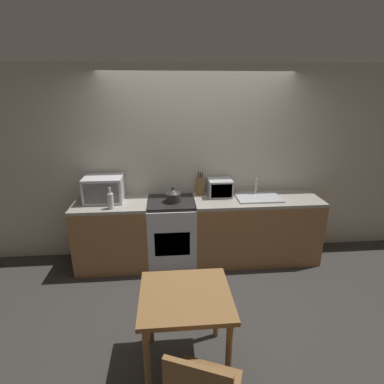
# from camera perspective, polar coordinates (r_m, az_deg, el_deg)

# --- Properties ---
(ground_plane) EXTENTS (16.00, 16.00, 0.00)m
(ground_plane) POSITION_cam_1_polar(r_m,az_deg,el_deg) (3.84, 2.34, -17.43)
(ground_plane) COLOR #33302D
(wall_back) EXTENTS (10.00, 0.06, 2.60)m
(wall_back) POSITION_cam_1_polar(r_m,az_deg,el_deg) (4.15, 0.94, 5.28)
(wall_back) COLOR beige
(wall_back) RESTS_ON ground_plane
(counter_left_run) EXTENTS (0.94, 0.62, 0.90)m
(counter_left_run) POSITION_cam_1_polar(r_m,az_deg,el_deg) (4.16, -14.79, -7.80)
(counter_left_run) COLOR olive
(counter_left_run) RESTS_ON ground_plane
(counter_right_run) EXTENTS (1.69, 0.62, 0.90)m
(counter_right_run) POSITION_cam_1_polar(r_m,az_deg,el_deg) (4.27, 11.92, -6.86)
(counter_right_run) COLOR olive
(counter_right_run) RESTS_ON ground_plane
(stove_range) EXTENTS (0.62, 0.62, 0.90)m
(stove_range) POSITION_cam_1_polar(r_m,az_deg,el_deg) (4.10, -3.87, -7.65)
(stove_range) COLOR silver
(stove_range) RESTS_ON ground_plane
(kettle) EXTENTS (0.20, 0.20, 0.20)m
(kettle) POSITION_cam_1_polar(r_m,az_deg,el_deg) (3.86, -3.64, -0.67)
(kettle) COLOR #2D2D2D
(kettle) RESTS_ON stove_range
(microwave) EXTENTS (0.49, 0.39, 0.32)m
(microwave) POSITION_cam_1_polar(r_m,az_deg,el_deg) (4.03, -16.40, 0.59)
(microwave) COLOR silver
(microwave) RESTS_ON counter_left_run
(bottle) EXTENTS (0.07, 0.07, 0.27)m
(bottle) POSITION_cam_1_polar(r_m,az_deg,el_deg) (3.76, -15.24, -1.58)
(bottle) COLOR silver
(bottle) RESTS_ON counter_left_run
(knife_block) EXTENTS (0.10, 0.06, 0.32)m
(knife_block) POSITION_cam_1_polar(r_m,az_deg,el_deg) (4.11, 1.60, 1.19)
(knife_block) COLOR brown
(knife_block) RESTS_ON counter_right_run
(toaster_oven) EXTENTS (0.32, 0.29, 0.23)m
(toaster_oven) POSITION_cam_1_polar(r_m,az_deg,el_deg) (4.08, 5.33, 0.81)
(toaster_oven) COLOR #ADAFB5
(toaster_oven) RESTS_ON counter_right_run
(sink_basin) EXTENTS (0.58, 0.40, 0.24)m
(sink_basin) POSITION_cam_1_polar(r_m,az_deg,el_deg) (4.10, 12.51, -0.96)
(sink_basin) COLOR #ADAFB5
(sink_basin) RESTS_ON counter_right_run
(dining_table) EXTENTS (0.74, 0.68, 0.72)m
(dining_table) POSITION_cam_1_polar(r_m,az_deg,el_deg) (2.61, -1.24, -20.82)
(dining_table) COLOR brown
(dining_table) RESTS_ON ground_plane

